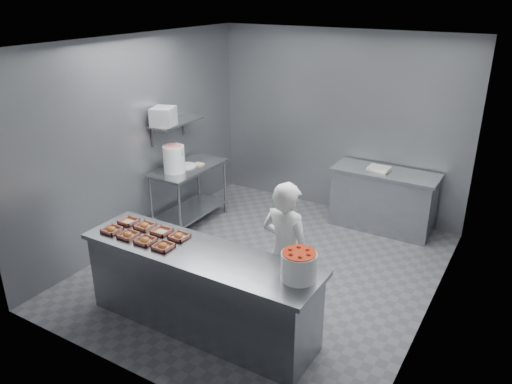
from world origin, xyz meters
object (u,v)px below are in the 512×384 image
glaze_bucket (174,158)px  tray_3 (163,246)px  service_counter (200,289)px  prep_table (189,186)px  appliance (163,116)px  tray_1 (128,235)px  tray_6 (162,231)px  back_counter (383,200)px  tray_5 (145,226)px  tray_7 (179,236)px  tray_2 (145,240)px  worker (286,253)px  tray_4 (129,221)px  tray_0 (112,230)px  strawberry_tub (299,265)px

glaze_bucket → tray_3: bearing=-53.6°
service_counter → prep_table: bearing=130.2°
prep_table → appliance: bearing=-122.2°
tray_1 → appliance: bearing=118.8°
tray_3 → tray_6: 0.35m
back_counter → tray_5: bearing=-118.9°
tray_6 → tray_7: bearing=-0.0°
tray_2 → tray_3: same height
back_counter → tray_7: tray_7 is taller
tray_5 → worker: (1.50, 0.47, -0.13)m
tray_2 → tray_4: tray_2 is taller
tray_1 → appliance: appliance is taller
prep_table → glaze_bucket: glaze_bucket is taller
appliance → tray_3: bearing=-70.3°
tray_6 → prep_table: bearing=120.3°
prep_table → tray_2: 2.36m
prep_table → tray_1: tray_1 is taller
prep_table → tray_6: size_ratio=6.40×
back_counter → tray_3: size_ratio=8.01×
tray_7 → tray_0: bearing=-160.6°
tray_1 → tray_0: bearing=180.0°
tray_3 → glaze_bucket: 2.26m
tray_1 → tray_6: bearing=46.2°
service_counter → tray_3: (-0.35, -0.13, 0.47)m
service_counter → glaze_bucket: size_ratio=5.59×
service_counter → tray_0: (-1.07, -0.13, 0.47)m
tray_6 → tray_7: size_ratio=1.00×
tray_4 → tray_5: (0.24, -0.00, 0.00)m
tray_0 → tray_4: bearing=89.3°
glaze_bucket → appliance: 0.60m
back_counter → tray_5: tray_5 is taller
tray_6 → worker: (1.26, 0.47, -0.13)m
prep_table → tray_3: (1.30, -2.08, 0.33)m
appliance → tray_2: bearing=-75.2°
service_counter → appliance: (-1.82, 1.68, 1.24)m
tray_0 → worker: 1.89m
tray_3 → tray_6: (-0.24, 0.25, -0.00)m
tray_0 → tray_4: 0.25m
service_counter → tray_1: bearing=-171.3°
back_counter → service_counter: bearing=-105.5°
tray_0 → tray_1: size_ratio=1.00×
tray_6 → appliance: bearing=128.5°
tray_2 → strawberry_tub: 1.68m
tray_4 → service_counter: bearing=-6.8°
worker → appliance: size_ratio=4.74×
tray_0 → tray_7: same height
prep_table → back_counter: same height
strawberry_tub → appliance: bearing=150.9°
tray_4 → tray_5: size_ratio=1.00×
back_counter → tray_0: tray_0 is taller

